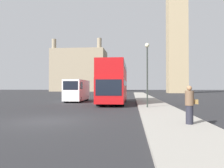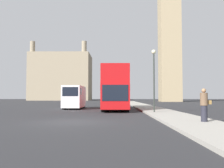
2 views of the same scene
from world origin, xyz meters
name	(u,v)px [view 1 (image 1 of 2)]	position (x,y,z in m)	size (l,w,h in m)	color
ground_plane	(46,121)	(0.00, 0.00, 0.00)	(300.00, 300.00, 0.00)	#28282B
sidewalk_strip	(172,121)	(6.50, 0.00, 0.07)	(3.00, 120.00, 0.15)	#9E998E
building_block_distant	(80,71)	(-19.59, 88.13, 9.46)	(23.64, 15.87, 22.97)	gray
red_double_decker_bus	(114,81)	(2.47, 12.74, 2.44)	(2.61, 10.48, 4.37)	#B71114
white_van	(77,90)	(-2.37, 15.52, 1.43)	(2.05, 5.84, 2.68)	white
pedestrian	(190,105)	(7.02, -1.25, 1.00)	(0.54, 0.38, 1.69)	#23232D
street_lamp	(147,64)	(5.73, 6.80, 3.63)	(0.36, 0.36, 5.23)	#2D332D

